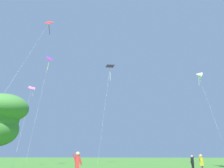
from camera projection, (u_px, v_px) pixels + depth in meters
kite_black_large at (110, 70)px, 49.78m from camera, size 2.03×10.46×21.97m
kite_red_high at (46, 29)px, 38.70m from camera, size 3.30×11.92×25.28m
kite_purple_streamer at (48, 64)px, 38.98m from camera, size 2.65×8.49×18.96m
kite_pink_low at (31, 92)px, 36.07m from camera, size 4.37×9.02×12.88m
kite_white_distant at (198, 75)px, 48.43m from camera, size 1.88×11.36×19.56m
person_foreground_watcher at (202, 163)px, 16.86m from camera, size 0.41×0.47×1.69m
person_far_back at (77, 165)px, 12.36m from camera, size 0.56×0.33×1.81m
person_child_small at (192, 163)px, 19.90m from camera, size 0.45×0.40×1.64m
tree_right_cluster at (0, 119)px, 22.44m from camera, size 5.29×4.83×7.71m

